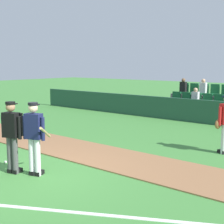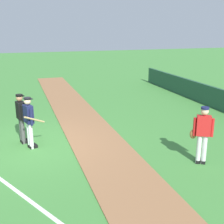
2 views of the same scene
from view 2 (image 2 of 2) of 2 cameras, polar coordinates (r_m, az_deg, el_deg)
name	(u,v)px [view 2 (image 2 of 2)]	position (r m, az deg, el deg)	size (l,w,h in m)	color
ground_plane	(33,146)	(10.63, -15.05, -6.37)	(80.00, 80.00, 0.00)	#42843A
infield_dirt_path	(95,139)	(10.92, -3.33, -5.12)	(28.00, 1.96, 0.03)	#936642
foul_line_chalk	(19,193)	(7.92, -17.40, -14.67)	(12.00, 0.10, 0.01)	white
batter_navy_jersey	(29,121)	(10.18, -15.65, -1.63)	(0.74, 0.68, 1.76)	white
umpire_home_plate	(21,116)	(10.70, -17.03, -0.70)	(0.57, 0.38, 1.76)	#4C4C4C
runner_red_jersey	(202,133)	(9.08, 17.00, -3.92)	(0.47, 0.59, 1.76)	silver
baseball	(31,133)	(11.80, -15.27, -3.93)	(0.07, 0.07, 0.07)	white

